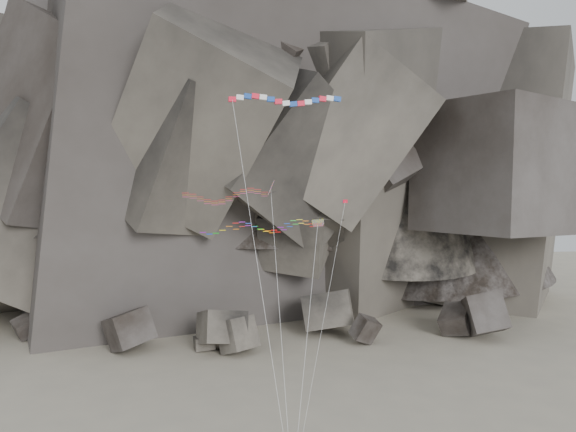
{
  "coord_description": "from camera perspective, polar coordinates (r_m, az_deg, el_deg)",
  "views": [
    {
      "loc": [
        -3.39,
        -51.76,
        25.65
      ],
      "look_at": [
        2.14,
        6.0,
        21.6
      ],
      "focal_mm": 35.0,
      "sensor_mm": 36.0,
      "label": 1
    }
  ],
  "objects": [
    {
      "name": "banner_kite",
      "position": [
        52.7,
        -0.28,
        11.49
      ],
      "size": [
        10.55,
        12.09,
        31.56
      ],
      "rotation": [
        0.0,
        0.0,
        0.09
      ],
      "color": "red",
      "rests_on": "ground"
    },
    {
      "name": "pennant_kite",
      "position": [
        49.9,
        4.46,
        -5.93
      ],
      "size": [
        6.31,
        10.73,
        21.81
      ],
      "rotation": [
        0.0,
        0.0,
        0.29
      ],
      "color": "red",
      "rests_on": "ground"
    },
    {
      "name": "delta_kite",
      "position": [
        56.44,
        -6.64,
        2.08
      ],
      "size": [
        9.84,
        16.8,
        23.74
      ],
      "rotation": [
        0.0,
        0.0,
        -0.18
      ],
      "color": "red",
      "rests_on": "ground"
    },
    {
      "name": "boulder_field",
      "position": [
        88.59,
        1.75,
        -11.19
      ],
      "size": [
        78.06,
        16.84,
        8.46
      ],
      "color": "#47423F",
      "rests_on": "ground"
    },
    {
      "name": "parafoil_kite",
      "position": [
        55.13,
        -3.21,
        -1.1
      ],
      "size": [
        12.62,
        14.68,
        19.76
      ],
      "rotation": [
        0.0,
        0.0,
        -0.29
      ],
      "color": "#F8F80D",
      "rests_on": "ground"
    },
    {
      "name": "headland",
      "position": [
        122.9,
        -3.92,
        11.62
      ],
      "size": [
        110.0,
        70.0,
        84.0
      ],
      "primitive_type": null,
      "color": "#5C554B",
      "rests_on": "ground"
    }
  ]
}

